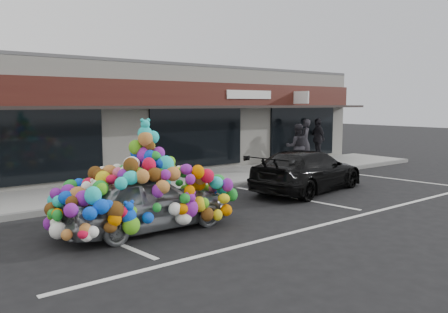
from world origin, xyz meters
TOP-DOWN VIEW (x-y plane):
  - ground at (0.00, 0.00)m, footprint 90.00×90.00m
  - shop_building at (0.00, 8.44)m, footprint 24.00×7.20m
  - sidewalk at (0.00, 4.00)m, footprint 26.00×3.00m
  - kerb at (0.00, 2.50)m, footprint 26.00×0.18m
  - parking_stripe_left at (-3.20, 0.20)m, footprint 0.73×4.37m
  - parking_stripe_mid at (2.80, 0.20)m, footprint 0.73×4.37m
  - parking_stripe_right at (8.20, 0.20)m, footprint 0.73×4.37m
  - lane_line at (2.00, -2.30)m, footprint 14.00×0.12m
  - toy_car at (-2.16, -0.19)m, footprint 2.71×3.97m
  - black_sedan at (3.90, 0.58)m, footprint 2.68×4.83m
  - pedestrian_a at (8.12, 4.55)m, footprint 0.84×0.82m
  - pedestrian_b at (6.32, 3.33)m, footprint 1.13×1.08m
  - pedestrian_c at (9.46, 4.98)m, footprint 1.23×0.84m

SIDE VIEW (x-z plane):
  - ground at x=0.00m, z-range 0.00..0.00m
  - parking_stripe_left at x=-3.20m, z-range 0.00..0.01m
  - parking_stripe_mid at x=2.80m, z-range 0.00..0.01m
  - parking_stripe_right at x=8.20m, z-range 0.00..0.01m
  - lane_line at x=2.00m, z-range 0.00..0.01m
  - sidewalk at x=0.00m, z-range 0.00..0.15m
  - kerb at x=0.00m, z-range -0.01..0.15m
  - black_sedan at x=3.90m, z-range 0.00..1.32m
  - toy_car at x=-2.16m, z-range -0.37..1.94m
  - pedestrian_b at x=6.32m, z-range 0.15..1.98m
  - pedestrian_a at x=8.12m, z-range 0.15..2.09m
  - pedestrian_c at x=9.46m, z-range 0.15..2.09m
  - shop_building at x=0.00m, z-range 0.01..4.32m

